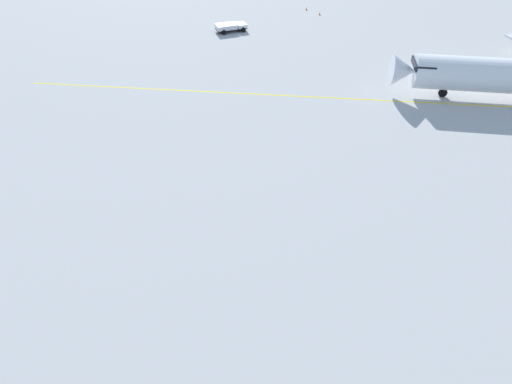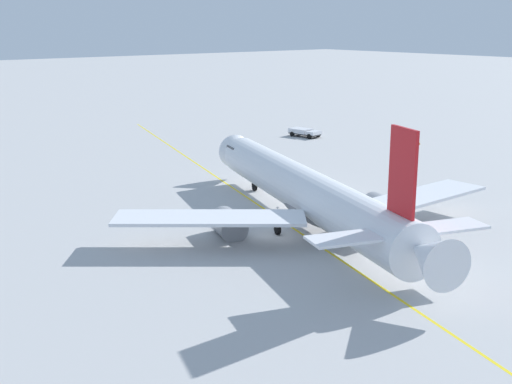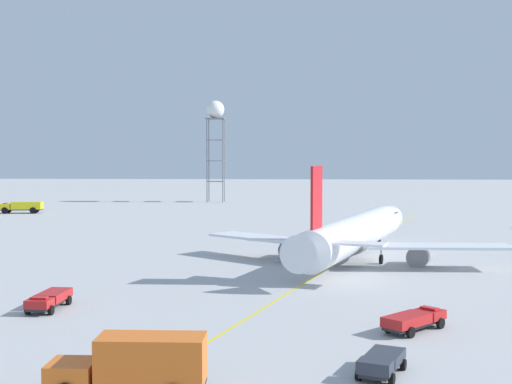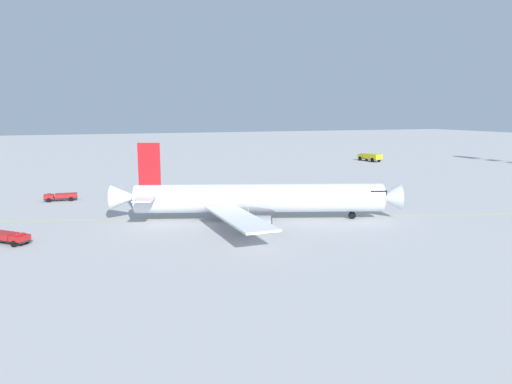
% 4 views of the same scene
% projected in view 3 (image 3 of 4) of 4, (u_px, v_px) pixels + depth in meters
% --- Properties ---
extents(ground_plane, '(600.00, 600.00, 0.00)m').
position_uv_depth(ground_plane, '(318.00, 261.00, 81.23)').
color(ground_plane, '#B2B2B2').
extents(airliner_main, '(34.72, 41.71, 11.68)m').
position_uv_depth(airliner_main, '(354.00, 235.00, 81.43)').
color(airliner_main, white).
rests_on(airliner_main, ground_plane).
extents(catering_truck_truck, '(8.19, 2.80, 3.10)m').
position_uv_depth(catering_truck_truck, '(138.00, 363.00, 35.52)').
color(catering_truck_truck, '#232326').
rests_on(catering_truck_truck, ground_plane).
extents(ops_pickup_truck, '(2.36, 5.67, 1.41)m').
position_uv_depth(ops_pickup_truck, '(49.00, 299.00, 55.58)').
color(ops_pickup_truck, '#232326').
rests_on(ops_pickup_truck, ground_plane).
extents(fire_tender_truck, '(9.26, 3.89, 2.50)m').
position_uv_depth(fire_tender_truck, '(22.00, 206.00, 150.43)').
color(fire_tender_truck, '#232326').
rests_on(fire_tender_truck, ground_plane).
extents(baggage_truck_truck, '(3.29, 4.63, 1.22)m').
position_uv_depth(baggage_truck_truck, '(382.00, 362.00, 38.80)').
color(baggage_truck_truck, '#232326').
rests_on(baggage_truck_truck, ground_plane).
extents(ops_pickup_truck_extra, '(5.18, 5.29, 1.41)m').
position_uv_depth(ops_pickup_truck_extra, '(414.00, 320.00, 48.63)').
color(ops_pickup_truck_extra, '#232326').
rests_on(ops_pickup_truck_extra, ground_plane).
extents(radar_tower, '(5.11, 5.11, 27.77)m').
position_uv_depth(radar_tower, '(216.00, 116.00, 187.48)').
color(radar_tower, slate).
rests_on(radar_tower, ground_plane).
extents(taxiway_centreline, '(44.51, 143.30, 0.01)m').
position_uv_depth(taxiway_centreline, '(330.00, 267.00, 76.81)').
color(taxiway_centreline, yellow).
rests_on(taxiway_centreline, ground_plane).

